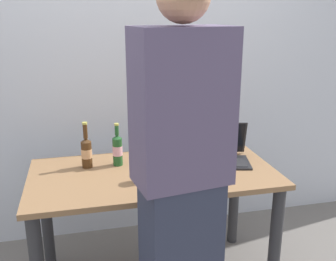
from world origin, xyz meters
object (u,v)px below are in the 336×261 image
Objects in this scene: beer_bottle_green at (87,151)px; person_figure at (181,187)px; coffee_mug at (140,174)px; laptop at (223,152)px; beer_bottle_dark at (117,149)px.

person_figure is at bearing -64.40° from beer_bottle_green.
beer_bottle_green is 0.41m from coffee_mug.
beer_bottle_green is 2.62× the size of coffee_mug.
beer_bottle_dark reaches higher than laptop.
beer_bottle_green is 0.89m from person_figure.
beer_bottle_dark is at bearing 103.79° from person_figure.
coffee_mug is (0.10, -0.28, -0.06)m from beer_bottle_dark.
beer_bottle_green reaches higher than beer_bottle_dark.
beer_bottle_dark is (-0.67, 0.07, 0.05)m from laptop.
person_figure reaches higher than laptop.
beer_bottle_dark is 0.19m from beer_bottle_green.
laptop is 0.61m from coffee_mug.
laptop reaches higher than coffee_mug.
coffee_mug is at bearing -45.89° from beer_bottle_green.
coffee_mug is (0.28, -0.29, -0.06)m from beer_bottle_green.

